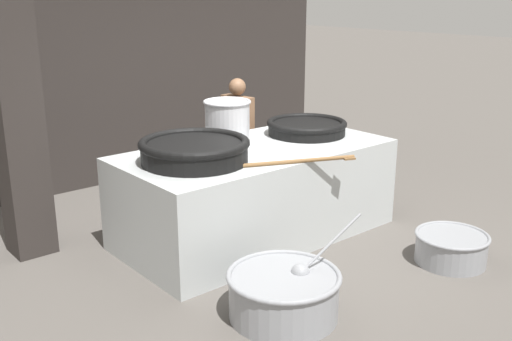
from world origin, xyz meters
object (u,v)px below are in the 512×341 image
Objects in this scene: giant_wok_far at (307,127)px; cook at (237,134)px; prep_bowl_meat at (451,247)px; giant_wok_near at (194,150)px; prep_bowl_vegetables at (284,292)px; stock_pot at (227,120)px.

cook is at bearing 100.51° from giant_wok_far.
prep_bowl_meat is (0.17, -1.95, -0.94)m from giant_wok_far.
giant_wok_near is 0.70× the size of cook.
prep_bowl_vegetables is (-0.14, -1.49, -0.92)m from giant_wok_near.
prep_bowl_vegetables is (-1.65, -2.71, -0.64)m from cook.
cook is 3.23m from prep_bowl_vegetables.
giant_wok_far is 0.60× the size of cook.
giant_wok_near is at bearing -175.62° from giant_wok_far.
giant_wok_far reaches higher than prep_bowl_meat.
prep_bowl_meat is at bearing -85.13° from giant_wok_far.
stock_pot is at bearing 64.73° from prep_bowl_vegetables.
giant_wok_far is 2.17m from prep_bowl_meat.
stock_pot is 0.43× the size of prep_bowl_vegetables.
giant_wok_far is at bearing -21.42° from stock_pot.
giant_wok_far is 1.76× the size of stock_pot.
prep_bowl_vegetables is 2.04m from prep_bowl_meat.
giant_wok_near is at bearing 32.28° from cook.
giant_wok_near reaches higher than prep_bowl_meat.
stock_pot is 2.42m from prep_bowl_vegetables.
prep_bowl_vegetables is (-1.85, -1.62, -0.89)m from giant_wok_far.
stock_pot is (-0.91, 0.36, 0.15)m from giant_wok_far.
giant_wok_far is at bearing 41.25° from prep_bowl_vegetables.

